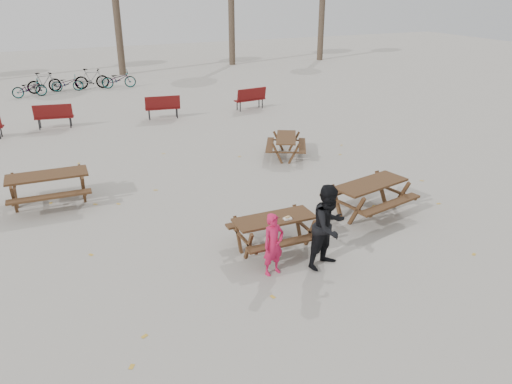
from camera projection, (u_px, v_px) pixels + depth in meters
name	position (u px, v px, depth m)	size (l,w,h in m)	color
ground	(274.00, 248.00, 11.26)	(80.00, 80.00, 0.00)	gray
main_picnic_table	(274.00, 225.00, 11.04)	(1.80, 1.45, 0.78)	#381E14
food_tray	(288.00, 219.00, 10.87)	(0.18, 0.11, 0.04)	white
bread_roll	(288.00, 217.00, 10.86)	(0.14, 0.06, 0.05)	tan
soda_bottle	(271.00, 218.00, 10.79)	(0.07, 0.07, 0.17)	silver
child	(273.00, 244.00, 10.06)	(0.49, 0.32, 1.34)	#C21846
adult	(329.00, 226.00, 10.26)	(0.89, 0.69, 1.82)	black
picnic_table_east	(369.00, 198.00, 12.80)	(2.00, 1.61, 0.86)	#381E14
picnic_table_north	(49.00, 190.00, 13.29)	(2.05, 1.65, 0.88)	#381E14
picnic_table_far	(286.00, 147.00, 17.01)	(1.65, 1.33, 0.71)	#381E14
park_bench_row	(120.00, 111.00, 21.05)	(12.81, 1.28, 1.03)	maroon
bicycle_row	(74.00, 82.00, 27.19)	(6.52, 1.78, 1.12)	black
fallen_leaves	(250.00, 203.00, 13.55)	(11.00, 11.00, 0.01)	gold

